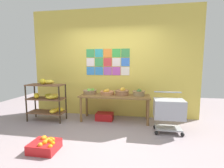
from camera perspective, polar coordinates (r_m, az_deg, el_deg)
ground at (r=3.34m, az=-4.23°, el=-18.94°), size 9.04×9.04×0.00m
back_wall_with_art at (r=4.52m, az=0.24°, el=7.26°), size 4.62×0.07×2.96m
banana_shelf_unit at (r=4.50m, az=-21.71°, el=-4.13°), size 0.94×0.44×1.09m
display_table at (r=4.17m, az=0.97°, el=-5.01°), size 1.78×0.58×0.67m
fruit_basket_right at (r=4.21m, az=-1.78°, el=-2.90°), size 0.36×0.36×0.15m
fruit_basket_back_right at (r=4.37m, az=-7.73°, el=-2.61°), size 0.37×0.37×0.15m
fruit_basket_centre at (r=4.12m, az=9.39°, el=-3.03°), size 0.32×0.32×0.17m
fruit_basket_back_left at (r=4.17m, az=3.57°, el=-2.80°), size 0.36×0.36×0.19m
produce_crate_under_table at (r=4.35m, az=-2.64°, el=-11.31°), size 0.44×0.30×0.19m
orange_crate_foreground at (r=3.14m, az=-22.46°, el=-19.30°), size 0.46×0.39×0.21m
shopping_cart at (r=3.68m, az=19.35°, el=-8.65°), size 0.62×0.46×0.85m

